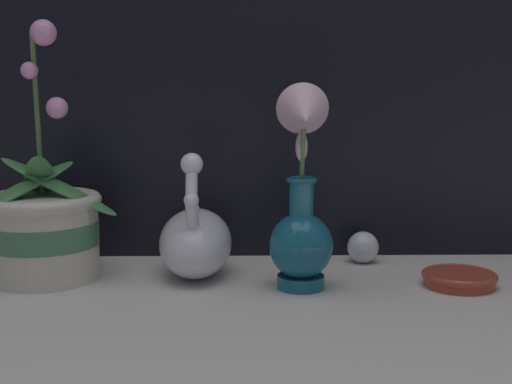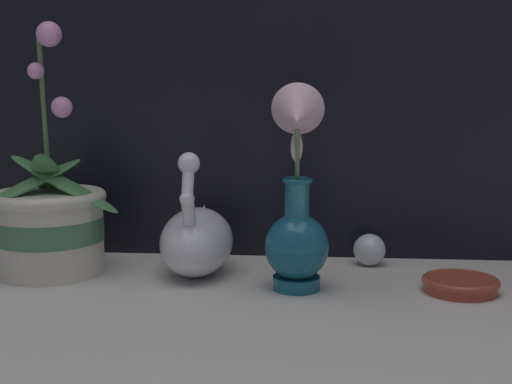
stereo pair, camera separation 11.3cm
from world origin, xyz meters
TOP-DOWN VIEW (x-y plane):
  - ground_plane at (0.00, 0.00)m, footprint 2.80×2.80m
  - orchid_potted_plant at (-0.31, 0.14)m, footprint 0.23×0.24m
  - swan_figurine at (-0.06, 0.15)m, footprint 0.12×0.20m
  - blue_vase at (0.10, 0.07)m, footprint 0.10×0.13m
  - glass_sphere at (0.22, 0.23)m, footprint 0.06×0.06m
  - amber_dish at (0.34, 0.08)m, footprint 0.12×0.12m

SIDE VIEW (x-z plane):
  - ground_plane at x=0.00m, z-range 0.00..0.00m
  - amber_dish at x=0.34m, z-range 0.00..0.02m
  - glass_sphere at x=0.22m, z-range 0.00..0.06m
  - swan_figurine at x=-0.06m, z-range -0.04..0.16m
  - orchid_potted_plant at x=-0.31m, z-range -0.12..0.29m
  - blue_vase at x=0.10m, z-range -0.03..0.28m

